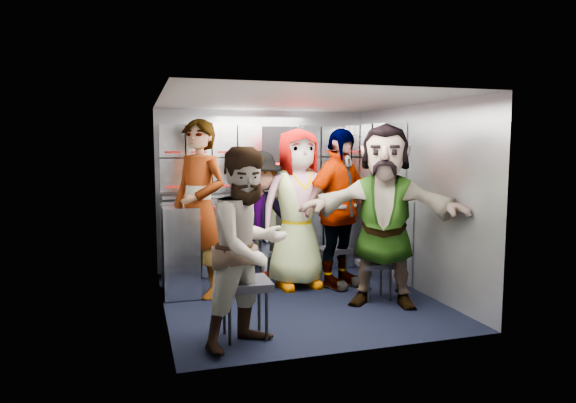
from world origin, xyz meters
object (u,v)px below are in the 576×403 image
object	(u,v)px
jump_seat_mid_left	(255,255)
jump_seat_center	(293,249)
attendant_arc_d	(339,209)
jump_seat_mid_right	(332,252)
jump_seat_near_right	(375,266)
attendant_arc_c	(298,209)
jump_seat_near_left	(245,287)
attendant_arc_e	(384,215)
attendant_arc_b	(258,220)
attendant_arc_a	(249,248)
attendant_standing	(199,208)

from	to	relation	value
jump_seat_mid_left	jump_seat_center	distance (m)	0.46
attendant_arc_d	jump_seat_mid_right	bearing A→B (deg)	61.43
jump_seat_mid_left	jump_seat_near_right	world-z (taller)	jump_seat_near_right
jump_seat_mid_left	attendant_arc_c	bearing A→B (deg)	-28.61
jump_seat_near_left	attendant_arc_c	distance (m)	1.75
jump_seat_near_left	jump_seat_center	size ratio (longest dim) A/B	1.09
attendant_arc_e	jump_seat_near_left	bearing A→B (deg)	-132.93
jump_seat_near_right	attendant_arc_d	distance (m)	0.82
jump_seat_near_right	attendant_arc_c	bearing A→B (deg)	131.73
jump_seat_mid_right	attendant_arc_b	xyz separation A→B (m)	(-0.90, 0.04, 0.41)
jump_seat_near_right	jump_seat_near_left	bearing A→B (deg)	-156.27
attendant_arc_c	attendant_arc_e	distance (m)	1.10
jump_seat_mid_right	attendant_arc_d	xyz separation A→B (m)	(-0.00, -0.18, 0.54)
attendant_arc_a	jump_seat_mid_right	bearing A→B (deg)	19.54
jump_seat_center	jump_seat_mid_left	bearing A→B (deg)	171.48
jump_seat_near_left	attendant_arc_e	distance (m)	1.72
jump_seat_near_right	attendant_arc_c	world-z (taller)	attendant_arc_c
jump_seat_near_left	attendant_arc_e	xyz separation A→B (m)	(1.56, 0.51, 0.49)
jump_seat_mid_left	attendant_arc_d	bearing A→B (deg)	-23.79
jump_seat_mid_left	attendant_arc_a	distance (m)	1.95
jump_seat_mid_left	attendant_standing	world-z (taller)	attendant_standing
attendant_arc_d	jump_seat_near_right	bearing A→B (deg)	-99.67
attendant_standing	attendant_arc_d	distance (m)	1.58
jump_seat_center	attendant_arc_e	xyz separation A→B (m)	(0.64, -1.08, 0.53)
jump_seat_near_left	attendant_arc_c	xyz separation A→B (m)	(0.92, 1.41, 0.47)
jump_seat_near_left	attendant_arc_a	bearing A→B (deg)	-90.00
attendant_arc_a	attendant_arc_c	distance (m)	1.84
jump_seat_near_left	jump_seat_center	world-z (taller)	jump_seat_near_left
jump_seat_mid_right	attendant_arc_c	world-z (taller)	attendant_arc_c
jump_seat_center	attendant_arc_b	bearing A→B (deg)	-166.19
jump_seat_near_left	jump_seat_center	xyz separation A→B (m)	(0.92, 1.59, -0.04)
jump_seat_near_left	attendant_arc_d	world-z (taller)	attendant_arc_d
jump_seat_near_left	attendant_arc_e	size ratio (longest dim) A/B	0.27
attendant_standing	attendant_arc_d	xyz separation A→B (m)	(1.58, -0.11, -0.04)
attendant_arc_a	attendant_arc_b	bearing A→B (deg)	43.97
jump_seat_mid_left	attendant_arc_c	size ratio (longest dim) A/B	0.22
attendant_standing	attendant_arc_c	world-z (taller)	attendant_standing
jump_seat_near_left	attendant_arc_b	xyz separation A→B (m)	(0.47, 1.47, 0.35)
jump_seat_near_right	attendant_arc_c	size ratio (longest dim) A/B	0.22
jump_seat_mid_right	jump_seat_near_right	size ratio (longest dim) A/B	1.06
jump_seat_near_right	attendant_arc_a	world-z (taller)	attendant_arc_a
jump_seat_near_right	attendant_arc_b	world-z (taller)	attendant_arc_b
attendant_arc_a	attendant_arc_e	xyz separation A→B (m)	(1.56, 0.69, 0.12)
attendant_arc_a	attendant_arc_e	size ratio (longest dim) A/B	0.87
attendant_standing	attendant_arc_b	bearing A→B (deg)	59.23
attendant_arc_a	attendant_arc_b	world-z (taller)	attendant_arc_a
attendant_arc_b	jump_seat_near_left	bearing A→B (deg)	-105.17
jump_seat_center	attendant_arc_e	distance (m)	1.36
attendant_standing	attendant_arc_c	size ratio (longest dim) A/B	1.05
jump_seat_mid_right	attendant_arc_a	xyz separation A→B (m)	(-1.37, -1.62, 0.44)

